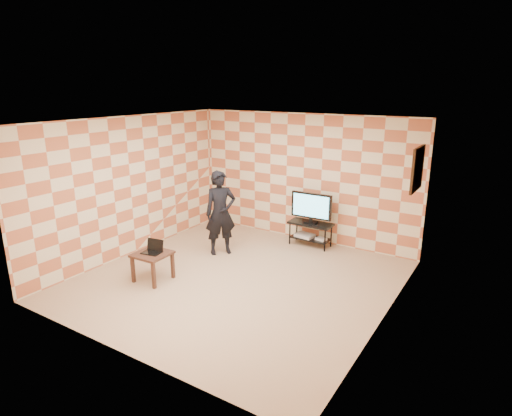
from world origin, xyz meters
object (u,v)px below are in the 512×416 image
object	(u,v)px
person	(221,213)
tv	(311,207)
side_table	(152,258)
tv_stand	(311,229)

from	to	relation	value
person	tv	bearing A→B (deg)	-5.25
tv	side_table	bearing A→B (deg)	-118.20
tv_stand	side_table	xyz separation A→B (m)	(-1.58, -2.95, 0.05)
side_table	person	world-z (taller)	person
tv	person	world-z (taller)	person
tv	tv_stand	bearing A→B (deg)	88.62
side_table	person	bearing A→B (deg)	81.34
tv_stand	person	xyz separation A→B (m)	(-1.33, -1.32, 0.47)
person	tv_stand	bearing A→B (deg)	-5.19
tv	side_table	xyz separation A→B (m)	(-1.58, -2.95, -0.44)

